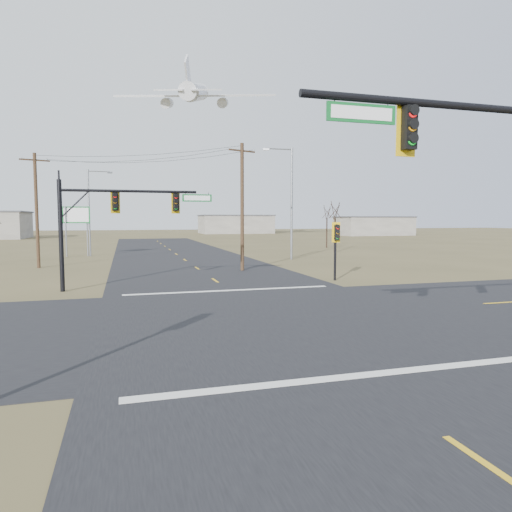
% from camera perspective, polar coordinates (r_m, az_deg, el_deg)
% --- Properties ---
extents(ground, '(320.00, 320.00, 0.00)m').
position_cam_1_polar(ground, '(19.38, 1.69, -7.72)').
color(ground, brown).
rests_on(ground, ground).
extents(road_ew, '(160.00, 14.00, 0.02)m').
position_cam_1_polar(road_ew, '(19.38, 1.69, -7.69)').
color(road_ew, black).
rests_on(road_ew, ground).
extents(road_ns, '(14.00, 160.00, 0.02)m').
position_cam_1_polar(road_ns, '(19.38, 1.69, -7.69)').
color(road_ns, black).
rests_on(road_ns, ground).
extents(stop_bar_near, '(12.00, 0.40, 0.01)m').
position_cam_1_polar(stop_bar_near, '(12.70, 12.40, -14.41)').
color(stop_bar_near, silver).
rests_on(stop_bar_near, road_ns).
extents(stop_bar_far, '(12.00, 0.40, 0.01)m').
position_cam_1_polar(stop_bar_far, '(26.50, -3.28, -4.30)').
color(stop_bar_far, silver).
rests_on(stop_bar_far, road_ns).
extents(mast_arm_far, '(8.83, 0.57, 6.38)m').
position_cam_1_polar(mast_arm_far, '(27.96, -16.81, 5.44)').
color(mast_arm_far, black).
rests_on(mast_arm_far, ground).
extents(pedestal_signal_ne, '(0.65, 0.55, 3.96)m').
position_cam_1_polar(pedestal_signal_ne, '(30.99, 10.02, 2.32)').
color(pedestal_signal_ne, black).
rests_on(pedestal_signal_ne, ground).
extents(utility_pole_near, '(2.36, 0.98, 10.11)m').
position_cam_1_polar(utility_pole_near, '(36.47, -1.74, 6.35)').
color(utility_pole_near, '#45321D').
rests_on(utility_pole_near, ground).
extents(utility_pole_far, '(2.28, 0.86, 9.65)m').
position_cam_1_polar(utility_pole_far, '(42.71, -25.75, 5.34)').
color(utility_pole_far, '#45321D').
rests_on(utility_pole_far, ground).
extents(highway_sign, '(2.92, 0.55, 5.51)m').
position_cam_1_polar(highway_sign, '(54.17, -21.54, 4.11)').
color(highway_sign, gray).
rests_on(highway_sign, ground).
extents(streetlight_a, '(3.17, 0.50, 11.32)m').
position_cam_1_polar(streetlight_a, '(46.71, 4.20, 7.36)').
color(streetlight_a, gray).
rests_on(streetlight_a, ground).
extents(streetlight_c, '(2.69, 0.35, 9.62)m').
position_cam_1_polar(streetlight_c, '(54.20, -19.93, 5.70)').
color(streetlight_c, gray).
rests_on(streetlight_c, ground).
extents(bare_tree_c, '(3.16, 3.16, 6.71)m').
position_cam_1_polar(bare_tree_c, '(57.19, 9.87, 5.71)').
color(bare_tree_c, black).
rests_on(bare_tree_c, ground).
extents(bare_tree_d, '(2.84, 2.84, 6.44)m').
position_cam_1_polar(bare_tree_d, '(66.31, 8.87, 5.50)').
color(bare_tree_d, black).
rests_on(bare_tree_d, ground).
extents(warehouse_mid, '(20.00, 12.00, 5.00)m').
position_cam_1_polar(warehouse_mid, '(131.69, -2.57, 3.94)').
color(warehouse_mid, '#A7A194').
rests_on(warehouse_mid, ground).
extents(warehouse_right, '(18.00, 10.00, 4.50)m').
position_cam_1_polar(warehouse_right, '(119.64, 14.49, 3.61)').
color(warehouse_right, '#A7A194').
rests_on(warehouse_right, ground).
extents(jet_airliner, '(25.69, 26.67, 14.09)m').
position_cam_1_polar(jet_airliner, '(96.52, -7.67, 19.62)').
color(jet_airliner, silver).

